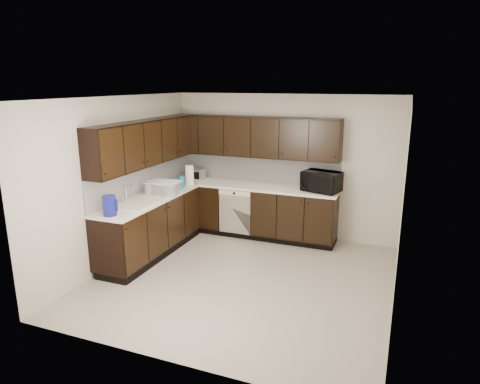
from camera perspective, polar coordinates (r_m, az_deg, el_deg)
name	(u,v)px	position (r m, az deg, el deg)	size (l,w,h in m)	color
floor	(243,278)	(6.17, 0.41, -11.44)	(4.00, 4.00, 0.00)	#AB9E8E
ceiling	(243,98)	(5.55, 0.46, 12.45)	(4.00, 4.00, 0.00)	white
wall_back	(284,166)	(7.59, 5.87, 3.42)	(4.00, 0.02, 2.50)	beige
wall_left	(120,181)	(6.69, -15.76, 1.45)	(0.02, 4.00, 2.50)	beige
wall_right	(402,209)	(5.38, 20.76, -2.10)	(0.02, 4.00, 2.50)	beige
wall_front	(165,244)	(4.02, -9.93, -6.87)	(4.00, 0.02, 2.50)	beige
lower_cabinets	(211,220)	(7.33, -3.82, -3.69)	(3.00, 2.80, 0.90)	black
countertop	(211,191)	(7.19, -3.92, 0.14)	(3.03, 2.83, 0.04)	white
backsplash	(205,172)	(7.40, -4.72, 2.62)	(3.00, 2.80, 0.48)	silver
upper_cabinets	(207,139)	(7.15, -4.39, 7.00)	(3.00, 2.80, 0.70)	black
dishwasher	(235,209)	(7.43, -0.71, -2.33)	(0.58, 0.04, 0.78)	beige
sink	(138,207)	(6.59, -13.39, -1.91)	(0.54, 0.82, 0.42)	beige
microwave	(321,182)	(7.15, 10.79, 1.37)	(0.60, 0.41, 0.33)	black
soap_bottle_a	(169,188)	(6.98, -9.51, 0.55)	(0.09, 0.09, 0.20)	gray
soap_bottle_b	(149,187)	(7.02, -12.04, 0.65)	(0.09, 0.09, 0.24)	gray
toaster_oven	(196,174)	(7.96, -5.91, 2.41)	(0.32, 0.24, 0.20)	silver
storage_bin	(164,188)	(7.02, -10.16, 0.57)	(0.49, 0.37, 0.19)	silver
blue_pitcher	(110,206)	(6.03, -17.00, -1.74)	(0.18, 0.18, 0.28)	#101593
teal_tumbler	(181,182)	(7.32, -7.81, 1.31)	(0.09, 0.09, 0.21)	#0C7B87
paper_towel_roll	(190,175)	(7.59, -6.75, 2.29)	(0.15, 0.15, 0.33)	white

